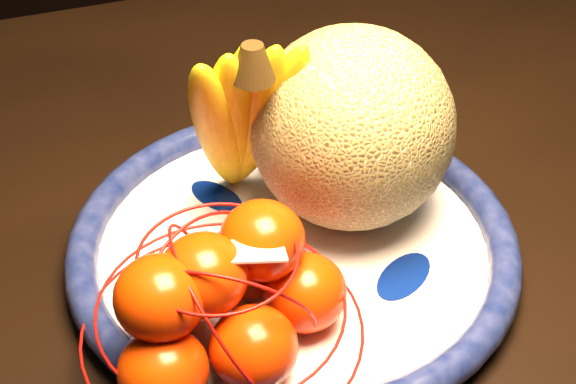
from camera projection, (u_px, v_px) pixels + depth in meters
name	position (u px, v px, depth m)	size (l,w,h in m)	color
dining_table	(367.00, 257.00, 0.91)	(1.71, 1.16, 0.80)	black
fruit_bowl	(293.00, 246.00, 0.78)	(0.40, 0.40, 0.03)	white
cantaloupe	(352.00, 128.00, 0.76)	(0.18, 0.18, 0.18)	olive
banana_bunch	(242.00, 113.00, 0.75)	(0.14, 0.13, 0.21)	yellow
mandarin_bag	(221.00, 299.00, 0.66)	(0.23, 0.23, 0.14)	#FF3800
price_tag	(236.00, 252.00, 0.63)	(0.07, 0.03, 0.00)	white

